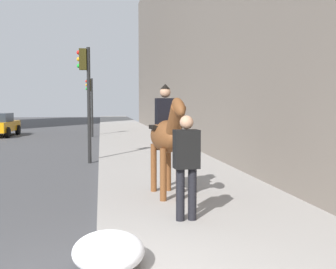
% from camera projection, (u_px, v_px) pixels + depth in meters
% --- Properties ---
extents(mounted_horse_near, '(2.15, 0.68, 2.29)m').
position_uv_depth(mounted_horse_near, '(167.00, 134.00, 8.26)').
color(mounted_horse_near, brown).
rests_on(mounted_horse_near, sidewalk_slab).
extents(pedestrian_greeting, '(0.28, 0.41, 1.70)m').
position_uv_depth(pedestrian_greeting, '(186.00, 160.00, 6.56)').
color(pedestrian_greeting, black).
rests_on(pedestrian_greeting, sidewalk_slab).
extents(traffic_light_near_curb, '(0.20, 0.44, 3.88)m').
position_uv_depth(traffic_light_near_curb, '(86.00, 86.00, 13.61)').
color(traffic_light_near_curb, black).
rests_on(traffic_light_near_curb, ground).
extents(traffic_light_far_curb, '(0.20, 0.44, 3.54)m').
position_uv_depth(traffic_light_far_curb, '(90.00, 98.00, 24.65)').
color(traffic_light_far_curb, black).
rests_on(traffic_light_far_curb, ground).
extents(snow_pile_near, '(1.09, 0.84, 0.38)m').
position_uv_depth(snow_pile_near, '(108.00, 251.00, 4.73)').
color(snow_pile_near, white).
rests_on(snow_pile_near, sidewalk_slab).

